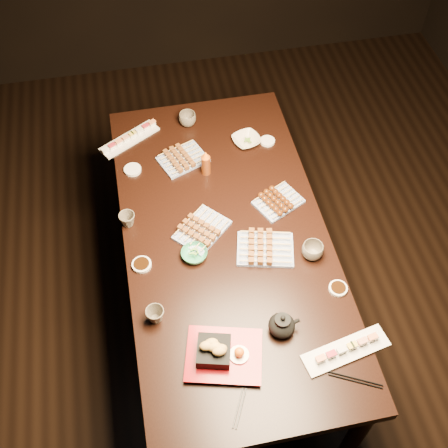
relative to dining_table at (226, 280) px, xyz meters
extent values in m
plane|color=black|center=(0.12, -0.24, -0.38)|extent=(5.00, 5.00, 0.00)
cube|color=black|center=(0.00, 0.00, 0.00)|extent=(1.12, 1.90, 0.75)
imported|color=#2E8C5A|center=(-0.16, -0.08, 0.39)|extent=(0.14, 0.14, 0.04)
imported|color=beige|center=(0.21, 0.55, 0.39)|extent=(0.17, 0.17, 0.03)
imported|color=brown|center=(-0.36, -0.35, 0.41)|extent=(0.09, 0.09, 0.07)
imported|color=brown|center=(0.34, -0.18, 0.41)|extent=(0.10, 0.10, 0.07)
imported|color=brown|center=(-0.42, 0.15, 0.41)|extent=(0.09, 0.09, 0.07)
imported|color=brown|center=(-0.05, 0.74, 0.41)|extent=(0.09, 0.09, 0.07)
cylinder|color=#652A0D|center=(-0.02, 0.39, 0.44)|extent=(0.05, 0.05, 0.14)
cylinder|color=white|center=(-0.39, -0.08, 0.38)|extent=(0.09, 0.09, 0.01)
cylinder|color=white|center=(0.32, 0.53, 0.38)|extent=(0.08, 0.08, 0.01)
cylinder|color=white|center=(0.40, -0.36, 0.38)|extent=(0.09, 0.09, 0.01)
cylinder|color=white|center=(-0.37, 0.47, 0.38)|extent=(0.10, 0.10, 0.01)
camera|label=1|loc=(-0.30, -1.43, 2.40)|focal=45.00mm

